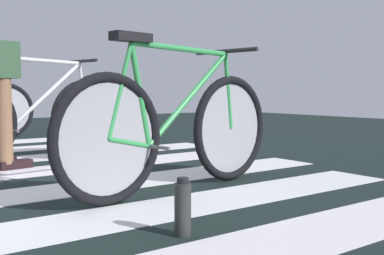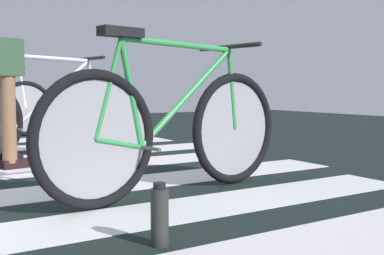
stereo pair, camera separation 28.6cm
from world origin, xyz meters
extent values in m
torus|color=black|center=(0.60, -1.45, 0.38)|extent=(0.72, 0.18, 0.72)
torus|color=black|center=(1.61, -1.28, 0.38)|extent=(0.72, 0.18, 0.72)
cylinder|color=gray|center=(0.60, -1.45, 0.38)|extent=(0.60, 0.11, 0.61)
cylinder|color=gray|center=(1.61, -1.28, 0.38)|extent=(0.60, 0.11, 0.61)
cylinder|color=#308B47|center=(1.16, -1.35, 0.89)|extent=(0.80, 0.17, 0.05)
cylinder|color=#308B47|center=(1.22, -1.34, 0.60)|extent=(0.70, 0.15, 0.59)
cylinder|color=#308B47|center=(0.82, -1.41, 0.61)|extent=(0.16, 0.06, 0.59)
cylinder|color=#308B47|center=(0.74, -1.42, 0.35)|extent=(0.29, 0.07, 0.09)
cylinder|color=#308B47|center=(0.68, -1.43, 0.64)|extent=(0.19, 0.06, 0.53)
cylinder|color=#308B47|center=(1.58, -1.28, 0.63)|extent=(0.09, 0.04, 0.50)
cube|color=black|center=(0.76, -1.42, 0.93)|extent=(0.25, 0.13, 0.05)
cylinder|color=black|center=(1.55, -1.29, 0.90)|extent=(0.11, 0.52, 0.03)
cylinder|color=#4C4C51|center=(0.88, -1.40, 0.32)|extent=(0.08, 0.34, 0.02)
torus|color=black|center=(1.27, 0.34, 0.38)|extent=(0.71, 0.18, 0.72)
cylinder|color=gray|center=(1.27, 0.34, 0.38)|extent=(0.60, 0.11, 0.61)
cylinder|color=#B4B8BF|center=(0.81, 0.26, 0.89)|extent=(0.79, 0.17, 0.05)
cylinder|color=#B4B8BF|center=(0.87, 0.27, 0.60)|extent=(0.70, 0.16, 0.59)
cylinder|color=#B4B8BF|center=(0.48, 0.20, 0.61)|extent=(0.16, 0.06, 0.59)
cylinder|color=#B4B8BF|center=(1.24, 0.34, 0.63)|extent=(0.09, 0.04, 0.50)
cylinder|color=black|center=(1.21, 0.33, 0.90)|extent=(0.12, 0.52, 0.03)
cylinder|color=#4C4C51|center=(0.54, 0.22, 0.32)|extent=(0.08, 0.34, 0.02)
cylinder|color=brown|center=(0.47, 0.06, 0.52)|extent=(0.11, 0.11, 0.90)
cube|color=black|center=(0.54, 0.07, 0.06)|extent=(0.27, 0.14, 0.07)
torus|color=black|center=(1.18, 2.67, 0.38)|extent=(0.72, 0.06, 0.72)
cylinder|color=gray|center=(1.18, 2.67, 0.38)|extent=(0.61, 0.01, 0.61)
cylinder|color=white|center=(1.15, 2.67, 0.63)|extent=(0.09, 0.03, 0.50)
cylinder|color=black|center=(1.12, 2.67, 0.90)|extent=(0.03, 0.52, 0.03)
cylinder|color=#262927|center=(0.61, -2.12, 0.13)|extent=(0.07, 0.07, 0.23)
cylinder|color=black|center=(0.61, -2.12, 0.26)|extent=(0.05, 0.05, 0.02)
camera|label=1|loc=(-0.53, -3.74, 0.64)|focal=44.61mm
camera|label=2|loc=(-0.24, -3.74, 0.64)|focal=44.61mm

